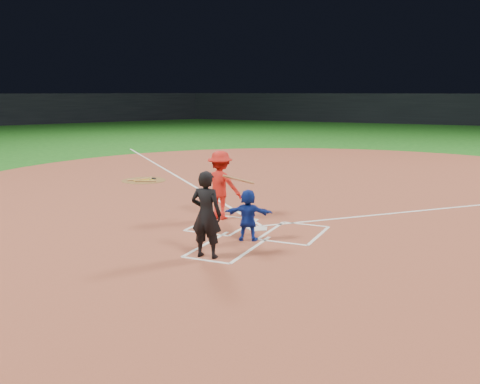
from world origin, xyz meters
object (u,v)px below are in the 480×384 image
at_px(catcher, 248,215).
at_px(umpire, 206,214).
at_px(batter_at_plate, 220,185).
at_px(home_plate, 257,228).
at_px(on_deck_circle, 144,180).

relative_size(catcher, umpire, 0.66).
bearing_deg(catcher, batter_at_plate, -63.57).
distance_m(home_plate, catcher, 1.23).
bearing_deg(on_deck_circle, catcher, -41.07).
bearing_deg(on_deck_circle, home_plate, -36.55).
bearing_deg(batter_at_plate, home_plate, -24.86).
bearing_deg(on_deck_circle, umpire, -48.59).
relative_size(umpire, batter_at_plate, 0.99).
height_order(on_deck_circle, umpire, umpire).
xyz_separation_m(home_plate, batter_at_plate, (-1.33, 0.62, 0.91)).
distance_m(home_plate, on_deck_circle, 8.50).
relative_size(home_plate, batter_at_plate, 0.33).
bearing_deg(umpire, batter_at_plate, -72.33).
xyz_separation_m(on_deck_circle, umpire, (6.74, -7.64, 0.91)).
xyz_separation_m(catcher, batter_at_plate, (-1.53, 1.68, 0.32)).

